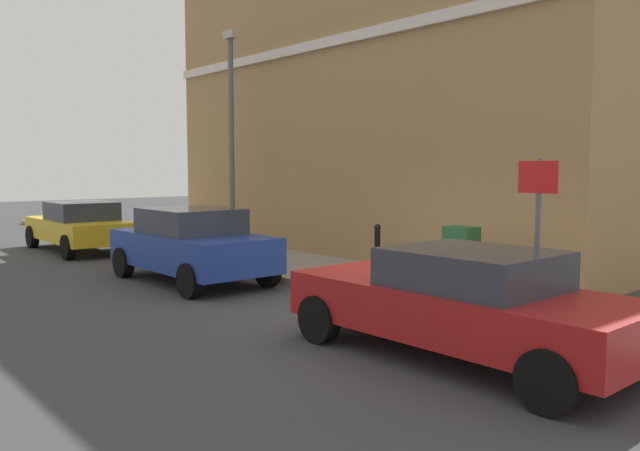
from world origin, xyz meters
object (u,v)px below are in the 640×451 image
object	(u,v)px
car_yellow	(80,226)
bollard_near_cabinet	(377,248)
utility_cabinet	(461,261)
lamppost	(231,131)
car_red	(462,302)
street_sign	(538,216)
car_blue	(192,244)

from	to	relation	value
car_yellow	bollard_near_cabinet	bearing A→B (deg)	-160.78
utility_cabinet	lamppost	world-z (taller)	lamppost
car_yellow	lamppost	bearing A→B (deg)	-139.70
car_red	lamppost	xyz separation A→B (m)	(2.88, 9.71, 2.60)
car_red	bollard_near_cabinet	distance (m)	5.27
bollard_near_cabinet	car_yellow	bearing A→B (deg)	108.17
car_yellow	utility_cabinet	bearing A→B (deg)	-164.68
car_red	street_sign	bearing A→B (deg)	-89.94
car_blue	utility_cabinet	bearing A→B (deg)	-149.33
bollard_near_cabinet	lamppost	xyz separation A→B (m)	(-0.07, 5.35, 2.60)
car_yellow	bollard_near_cabinet	xyz separation A→B (m)	(2.89, -8.80, -0.01)
car_blue	utility_cabinet	size ratio (longest dim) A/B	3.47
car_blue	lamppost	bearing A→B (deg)	-44.35
car_blue	utility_cabinet	distance (m)	5.39
car_yellow	street_sign	bearing A→B (deg)	-171.92
street_sign	lamppost	distance (m)	9.89
car_red	car_blue	size ratio (longest dim) A/B	1.11
street_sign	car_red	bearing A→B (deg)	-178.91
car_red	bollard_near_cabinet	xyz separation A→B (m)	(2.95, 4.37, -0.00)
car_blue	lamppost	distance (m)	4.75
car_red	car_blue	distance (m)	6.83
utility_cabinet	lamppost	bearing A→B (deg)	89.74
bollard_near_cabinet	street_sign	size ratio (longest dim) A/B	0.45
lamppost	street_sign	bearing A→B (deg)	-97.08
car_red	bollard_near_cabinet	world-z (taller)	car_red
car_red	car_blue	world-z (taller)	car_blue
car_blue	street_sign	xyz separation A→B (m)	(1.60, -6.80, 0.88)
street_sign	utility_cabinet	bearing A→B (deg)	61.66
bollard_near_cabinet	car_red	bearing A→B (deg)	-124.01
car_yellow	car_red	bearing A→B (deg)	-179.20
car_yellow	utility_cabinet	size ratio (longest dim) A/B	3.79
bollard_near_cabinet	lamppost	distance (m)	5.95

